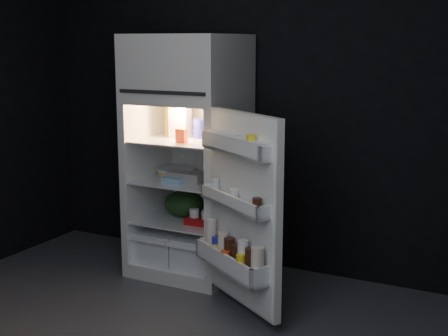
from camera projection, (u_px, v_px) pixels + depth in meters
The scene contains 16 objects.
wall_back at pixel (275, 93), 4.65m from camera, with size 4.00×0.00×2.70m, color black.
refrigerator at pixel (190, 148), 4.63m from camera, with size 0.76×0.71×1.78m.
fridge_door at pixel (240, 214), 3.86m from camera, with size 0.71×0.55×1.22m.
milk_jug at pixel (180, 121), 4.62m from camera, with size 0.13×0.13×0.24m, color white.
mayo_jar at pixel (200, 129), 4.60m from camera, with size 0.10×0.10×0.14m, color #1D21A0.
jam_jar at pixel (212, 132), 4.48m from camera, with size 0.09×0.09×0.13m, color #32190E.
amber_bottle at pixel (170, 120), 4.77m from camera, with size 0.08×0.08×0.22m, color gold.
small_carton at pixel (181, 136), 4.40m from camera, with size 0.07×0.05×0.10m, color #E0451A.
egg_carton at pixel (185, 177), 4.52m from camera, with size 0.27×0.10×0.07m, color gray.
pie at pixel (175, 172), 4.79m from camera, with size 0.27×0.27×0.04m, color tan.
flat_package at pixel (174, 180), 4.49m from camera, with size 0.17×0.09×0.04m, color #86B0CF.
wrapped_pkg at pixel (225, 174), 4.68m from camera, with size 0.12×0.10×0.05m, color beige.
produce_bag at pixel (184, 204), 4.72m from camera, with size 0.31×0.27×0.20m, color #193815.
yogurt_tray at pixel (202, 221), 4.51m from camera, with size 0.23×0.12×0.05m, color #9F0D0F.
small_can_red at pixel (217, 208), 4.79m from camera, with size 0.07×0.07×0.09m, color #9F0D0F.
small_can_silver at pixel (229, 212), 4.68m from camera, with size 0.08×0.08×0.09m, color silver.
Camera 1 is at (1.79, -2.62, 1.73)m, focal length 50.00 mm.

